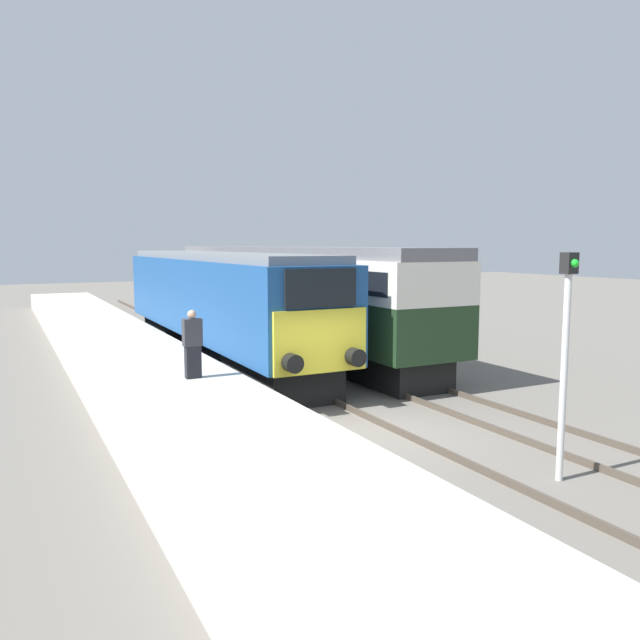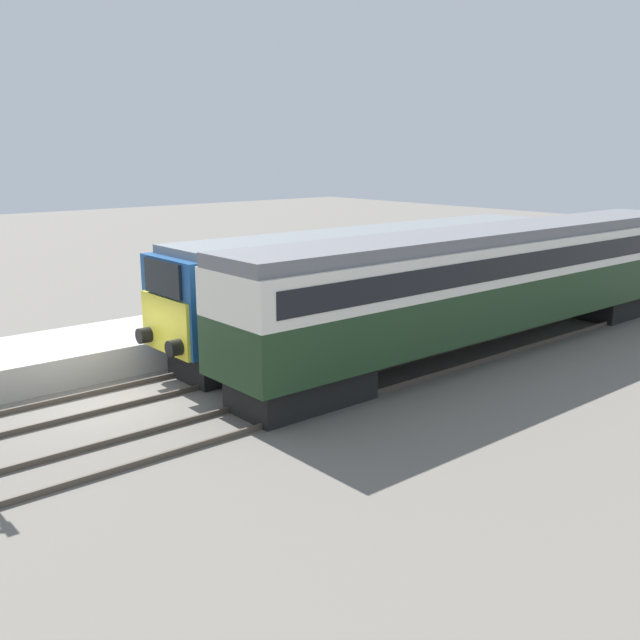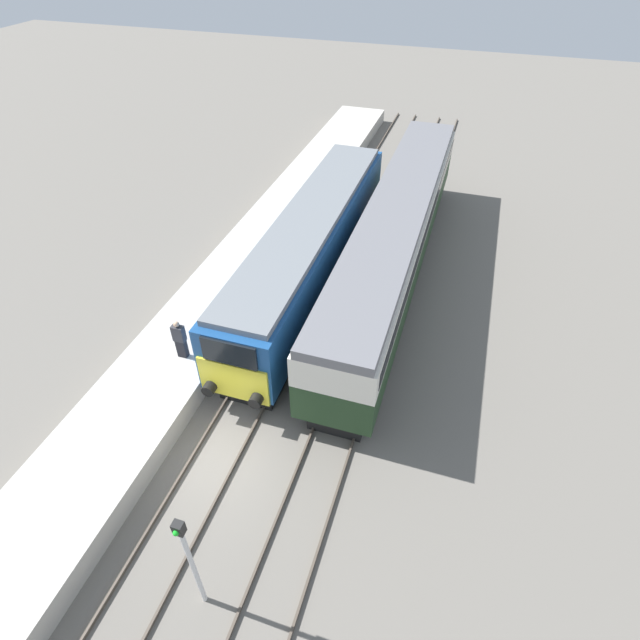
{
  "view_description": "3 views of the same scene",
  "coord_description": "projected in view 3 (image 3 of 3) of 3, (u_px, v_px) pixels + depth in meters",
  "views": [
    {
      "loc": [
        -6.81,
        -11.33,
        4.09
      ],
      "look_at": [
        0.0,
        1.88,
        2.29
      ],
      "focal_mm": 35.0,
      "sensor_mm": 36.0,
      "label": 1
    },
    {
      "loc": [
        16.95,
        -7.03,
        6.36
      ],
      "look_at": [
        1.7,
        5.88,
        1.6
      ],
      "focal_mm": 40.0,
      "sensor_mm": 36.0,
      "label": 2
    },
    {
      "loc": [
        6.13,
        -7.95,
        13.98
      ],
      "look_at": [
        1.7,
        5.88,
        1.6
      ],
      "focal_mm": 28.0,
      "sensor_mm": 36.0,
      "label": 3
    }
  ],
  "objects": [
    {
      "name": "ground_plane",
      "position": [
        215.0,
        458.0,
        16.25
      ],
      "size": [
        120.0,
        120.0,
        0.0
      ],
      "primitive_type": "plane",
      "color": "slate"
    },
    {
      "name": "locomotive",
      "position": [
        311.0,
        247.0,
        21.96
      ],
      "size": [
        2.7,
        16.4,
        3.81
      ],
      "color": "black",
      "rests_on": "ground_plane"
    },
    {
      "name": "passenger_carriage",
      "position": [
        396.0,
        233.0,
        22.39
      ],
      "size": [
        2.75,
        20.23,
        4.0
      ],
      "color": "black",
      "rests_on": "ground_plane"
    },
    {
      "name": "signal_post",
      "position": [
        190.0,
        559.0,
        11.47
      ],
      "size": [
        0.24,
        0.28,
        3.96
      ],
      "color": "silver",
      "rests_on": "ground_plane"
    },
    {
      "name": "rails_far_track",
      "position": [
        355.0,
        373.0,
        19.04
      ],
      "size": [
        1.5,
        60.0,
        0.14
      ],
      "color": "#4C4238",
      "rests_on": "ground_plane"
    },
    {
      "name": "platform_left",
      "position": [
        229.0,
        289.0,
        22.52
      ],
      "size": [
        3.5,
        50.0,
        0.89
      ],
      "color": "#B7B2A8",
      "rests_on": "ground_plane"
    },
    {
      "name": "person_on_platform",
      "position": [
        180.0,
        339.0,
        18.08
      ],
      "size": [
        0.44,
        0.26,
        1.65
      ],
      "color": "black",
      "rests_on": "platform_left"
    },
    {
      "name": "rails_near_track",
      "position": [
        273.0,
        354.0,
        19.83
      ],
      "size": [
        1.51,
        60.0,
        0.14
      ],
      "color": "#4C4238",
      "rests_on": "ground_plane"
    }
  ]
}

